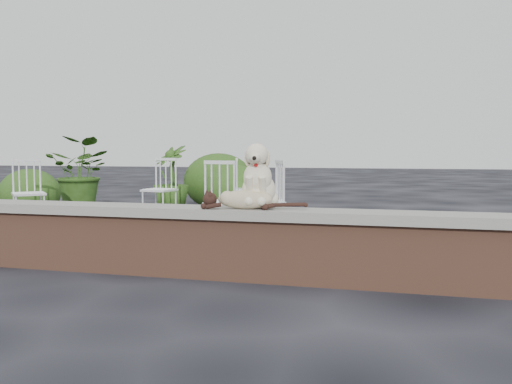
% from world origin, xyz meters
% --- Properties ---
extents(ground, '(60.00, 60.00, 0.00)m').
position_xyz_m(ground, '(0.00, 0.00, 0.00)').
color(ground, black).
rests_on(ground, ground).
extents(brick_wall, '(6.00, 0.30, 0.50)m').
position_xyz_m(brick_wall, '(0.00, 0.00, 0.25)').
color(brick_wall, brown).
rests_on(brick_wall, ground).
extents(capstone, '(6.20, 0.40, 0.08)m').
position_xyz_m(capstone, '(0.00, 0.00, 0.54)').
color(capstone, slate).
rests_on(capstone, brick_wall).
extents(dog, '(0.40, 0.50, 0.54)m').
position_xyz_m(dog, '(0.81, 0.10, 0.85)').
color(dog, beige).
rests_on(dog, capstone).
extents(cat, '(1.02, 0.36, 0.17)m').
position_xyz_m(cat, '(0.73, -0.05, 0.66)').
color(cat, tan).
rests_on(cat, capstone).
extents(chair_b, '(0.63, 0.63, 0.94)m').
position_xyz_m(chair_b, '(-1.65, 3.45, 0.47)').
color(chair_b, white).
rests_on(chair_b, ground).
extents(chair_d, '(0.75, 0.75, 0.94)m').
position_xyz_m(chair_d, '(0.39, 1.94, 0.47)').
color(chair_d, white).
rests_on(chair_d, ground).
extents(chair_c, '(0.63, 0.63, 0.94)m').
position_xyz_m(chair_c, '(-0.00, 1.74, 0.47)').
color(chair_c, white).
rests_on(chair_c, ground).
extents(chair_e, '(0.71, 0.71, 0.94)m').
position_xyz_m(chair_e, '(-0.33, 3.85, 0.47)').
color(chair_e, white).
rests_on(chair_e, ground).
extents(chair_a, '(0.79, 0.79, 0.94)m').
position_xyz_m(chair_a, '(-3.09, 2.29, 0.47)').
color(chair_a, white).
rests_on(chair_a, ground).
extents(potted_plant_a, '(1.28, 1.14, 1.31)m').
position_xyz_m(potted_plant_a, '(-3.83, 4.77, 0.66)').
color(potted_plant_a, '#264915').
rests_on(potted_plant_a, ground).
extents(potted_plant_b, '(0.89, 0.89, 1.14)m').
position_xyz_m(potted_plant_b, '(-1.93, 4.52, 0.57)').
color(potted_plant_b, '#264915').
rests_on(potted_plant_b, ground).
extents(shrubbery, '(4.31, 3.21, 1.06)m').
position_xyz_m(shrubbery, '(-1.79, 4.83, 0.43)').
color(shrubbery, '#264915').
rests_on(shrubbery, ground).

